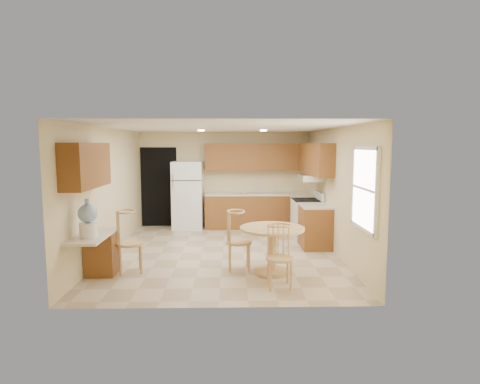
{
  "coord_description": "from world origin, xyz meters",
  "views": [
    {
      "loc": [
        0.18,
        -7.9,
        2.17
      ],
      "look_at": [
        0.36,
        0.3,
        1.2
      ],
      "focal_mm": 30.0,
      "sensor_mm": 36.0,
      "label": 1
    }
  ],
  "objects_px": {
    "refrigerator": "(188,195)",
    "stove": "(307,219)",
    "chair_table_a": "(239,236)",
    "water_crock": "(88,220)",
    "chair_desk": "(128,237)",
    "dining_table": "(272,243)",
    "chair_table_b": "(280,252)"
  },
  "relations": [
    {
      "from": "stove",
      "to": "chair_table_a",
      "type": "height_order",
      "value": "stove"
    },
    {
      "from": "stove",
      "to": "chair_table_b",
      "type": "height_order",
      "value": "stove"
    },
    {
      "from": "stove",
      "to": "chair_table_b",
      "type": "xyz_separation_m",
      "value": [
        -1.02,
        -3.26,
        0.11
      ]
    },
    {
      "from": "chair_table_a",
      "to": "water_crock",
      "type": "distance_m",
      "value": 2.44
    },
    {
      "from": "water_crock",
      "to": "chair_table_a",
      "type": "bearing_deg",
      "value": 16.47
    },
    {
      "from": "chair_table_a",
      "to": "chair_table_b",
      "type": "distance_m",
      "value": 1.08
    },
    {
      "from": "refrigerator",
      "to": "stove",
      "type": "bearing_deg",
      "value": -22.99
    },
    {
      "from": "refrigerator",
      "to": "chair_table_b",
      "type": "distance_m",
      "value": 4.86
    },
    {
      "from": "refrigerator",
      "to": "stove",
      "type": "relative_size",
      "value": 1.6
    },
    {
      "from": "stove",
      "to": "dining_table",
      "type": "bearing_deg",
      "value": -112.92
    },
    {
      "from": "dining_table",
      "to": "water_crock",
      "type": "xyz_separation_m",
      "value": [
        -2.86,
        -0.53,
        0.51
      ]
    },
    {
      "from": "chair_desk",
      "to": "water_crock",
      "type": "xyz_separation_m",
      "value": [
        -0.45,
        -0.57,
        0.39
      ]
    },
    {
      "from": "chair_table_a",
      "to": "dining_table",
      "type": "bearing_deg",
      "value": 72.53
    },
    {
      "from": "stove",
      "to": "water_crock",
      "type": "distance_m",
      "value": 5.01
    },
    {
      "from": "refrigerator",
      "to": "chair_desk",
      "type": "height_order",
      "value": "refrigerator"
    },
    {
      "from": "refrigerator",
      "to": "water_crock",
      "type": "distance_m",
      "value": 4.4
    },
    {
      "from": "chair_desk",
      "to": "stove",
      "type": "bearing_deg",
      "value": 109.57
    },
    {
      "from": "stove",
      "to": "dining_table",
      "type": "relative_size",
      "value": 1.01
    },
    {
      "from": "chair_table_a",
      "to": "water_crock",
      "type": "relative_size",
      "value": 1.74
    },
    {
      "from": "refrigerator",
      "to": "dining_table",
      "type": "distance_m",
      "value": 4.17
    },
    {
      "from": "refrigerator",
      "to": "water_crock",
      "type": "bearing_deg",
      "value": -103.8
    },
    {
      "from": "dining_table",
      "to": "chair_desk",
      "type": "distance_m",
      "value": 2.41
    },
    {
      "from": "stove",
      "to": "chair_table_a",
      "type": "bearing_deg",
      "value": -124.29
    },
    {
      "from": "chair_table_a",
      "to": "chair_desk",
      "type": "height_order",
      "value": "chair_desk"
    },
    {
      "from": "chair_desk",
      "to": "water_crock",
      "type": "height_order",
      "value": "water_crock"
    },
    {
      "from": "stove",
      "to": "chair_table_a",
      "type": "distance_m",
      "value": 2.87
    },
    {
      "from": "water_crock",
      "to": "refrigerator",
      "type": "bearing_deg",
      "value": 76.2
    },
    {
      "from": "chair_table_a",
      "to": "chair_desk",
      "type": "relative_size",
      "value": 0.97
    },
    {
      "from": "stove",
      "to": "chair_table_b",
      "type": "distance_m",
      "value": 3.42
    },
    {
      "from": "dining_table",
      "to": "stove",
      "type": "bearing_deg",
      "value": 67.08
    },
    {
      "from": "stove",
      "to": "chair_table_b",
      "type": "bearing_deg",
      "value": -107.3
    },
    {
      "from": "dining_table",
      "to": "chair_table_b",
      "type": "xyz_separation_m",
      "value": [
        0.05,
        -0.74,
        0.06
      ]
    }
  ]
}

